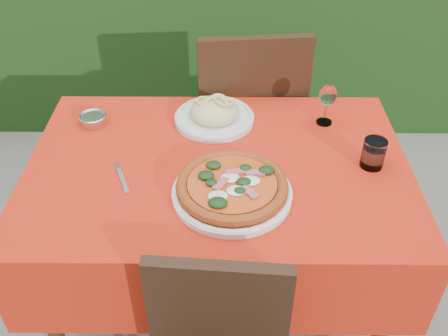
{
  "coord_description": "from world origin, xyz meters",
  "views": [
    {
      "loc": [
        0.03,
        -1.3,
        1.76
      ],
      "look_at": [
        0.02,
        -0.05,
        0.77
      ],
      "focal_mm": 40.0,
      "sensor_mm": 36.0,
      "label": 1
    }
  ],
  "objects_px": {
    "chair_far": "(249,117)",
    "steel_ramekin": "(93,120)",
    "pizza_plate": "(232,188)",
    "water_glass": "(373,155)",
    "wine_glass": "(328,97)",
    "pasta_plate": "(214,114)",
    "fork": "(123,180)"
  },
  "relations": [
    {
      "from": "pizza_plate",
      "to": "pasta_plate",
      "type": "relative_size",
      "value": 1.36
    },
    {
      "from": "chair_far",
      "to": "wine_glass",
      "type": "distance_m",
      "value": 0.51
    },
    {
      "from": "wine_glass",
      "to": "fork",
      "type": "relative_size",
      "value": 0.89
    },
    {
      "from": "water_glass",
      "to": "steel_ramekin",
      "type": "height_order",
      "value": "water_glass"
    },
    {
      "from": "water_glass",
      "to": "fork",
      "type": "relative_size",
      "value": 0.56
    },
    {
      "from": "chair_far",
      "to": "pizza_plate",
      "type": "bearing_deg",
      "value": 77.96
    },
    {
      "from": "water_glass",
      "to": "chair_far",
      "type": "bearing_deg",
      "value": 123.0
    },
    {
      "from": "chair_far",
      "to": "wine_glass",
      "type": "bearing_deg",
      "value": 123.12
    },
    {
      "from": "pasta_plate",
      "to": "fork",
      "type": "relative_size",
      "value": 1.65
    },
    {
      "from": "chair_far",
      "to": "pizza_plate",
      "type": "xyz_separation_m",
      "value": [
        -0.08,
        -0.73,
        0.21
      ]
    },
    {
      "from": "chair_far",
      "to": "pasta_plate",
      "type": "bearing_deg",
      "value": 59.59
    },
    {
      "from": "pasta_plate",
      "to": "steel_ramekin",
      "type": "height_order",
      "value": "pasta_plate"
    },
    {
      "from": "chair_far",
      "to": "steel_ramekin",
      "type": "distance_m",
      "value": 0.71
    },
    {
      "from": "steel_ramekin",
      "to": "chair_far",
      "type": "bearing_deg",
      "value": 29.98
    },
    {
      "from": "chair_far",
      "to": "steel_ramekin",
      "type": "xyz_separation_m",
      "value": [
        -0.59,
        -0.34,
        0.2
      ]
    },
    {
      "from": "pasta_plate",
      "to": "fork",
      "type": "xyz_separation_m",
      "value": [
        -0.28,
        -0.35,
        -0.03
      ]
    },
    {
      "from": "pizza_plate",
      "to": "wine_glass",
      "type": "xyz_separation_m",
      "value": [
        0.34,
        0.41,
        0.08
      ]
    },
    {
      "from": "pizza_plate",
      "to": "water_glass",
      "type": "bearing_deg",
      "value": 18.62
    },
    {
      "from": "fork",
      "to": "steel_ramekin",
      "type": "xyz_separation_m",
      "value": [
        -0.16,
        0.33,
        0.01
      ]
    },
    {
      "from": "water_glass",
      "to": "steel_ramekin",
      "type": "distance_m",
      "value": 0.99
    },
    {
      "from": "pasta_plate",
      "to": "chair_far",
      "type": "bearing_deg",
      "value": 65.29
    },
    {
      "from": "fork",
      "to": "wine_glass",
      "type": "bearing_deg",
      "value": 4.57
    },
    {
      "from": "chair_far",
      "to": "pizza_plate",
      "type": "distance_m",
      "value": 0.77
    },
    {
      "from": "pizza_plate",
      "to": "water_glass",
      "type": "height_order",
      "value": "water_glass"
    },
    {
      "from": "chair_far",
      "to": "steel_ramekin",
      "type": "relative_size",
      "value": 10.72
    },
    {
      "from": "pizza_plate",
      "to": "water_glass",
      "type": "relative_size",
      "value": 4.05
    },
    {
      "from": "chair_far",
      "to": "pasta_plate",
      "type": "height_order",
      "value": "chair_far"
    },
    {
      "from": "fork",
      "to": "steel_ramekin",
      "type": "distance_m",
      "value": 0.36
    },
    {
      "from": "chair_far",
      "to": "fork",
      "type": "height_order",
      "value": "chair_far"
    },
    {
      "from": "chair_far",
      "to": "wine_glass",
      "type": "height_order",
      "value": "chair_far"
    },
    {
      "from": "water_glass",
      "to": "steel_ramekin",
      "type": "relative_size",
      "value": 1.07
    },
    {
      "from": "pizza_plate",
      "to": "water_glass",
      "type": "distance_m",
      "value": 0.48
    }
  ]
}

